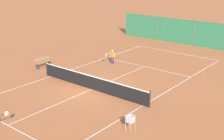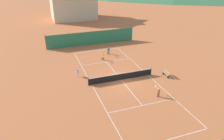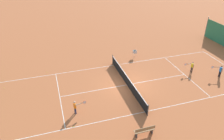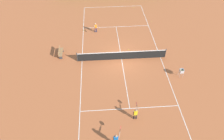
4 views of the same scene
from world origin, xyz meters
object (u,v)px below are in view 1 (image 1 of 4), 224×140
at_px(tennis_net, 92,82).
at_px(tennis_ball_far_corner, 203,75).
at_px(tennis_ball_alley_right, 102,59).
at_px(ball_hopper, 130,120).
at_px(tennis_ball_near_corner, 203,59).
at_px(tennis_ball_mid_court, 117,85).
at_px(courtside_bench, 43,62).
at_px(player_near_service, 112,56).

height_order(tennis_net, tennis_ball_far_corner, tennis_net).
height_order(tennis_ball_alley_right, ball_hopper, ball_hopper).
relative_size(tennis_net, ball_hopper, 10.31).
xyz_separation_m(tennis_ball_far_corner, ball_hopper, (-0.63, 10.23, 0.62)).
relative_size(tennis_ball_far_corner, tennis_ball_alley_right, 1.00).
relative_size(tennis_ball_near_corner, tennis_ball_mid_court, 1.00).
bearing_deg(tennis_ball_near_corner, tennis_ball_far_corner, 113.23).
relative_size(ball_hopper, courtside_bench, 0.59).
distance_m(tennis_ball_near_corner, ball_hopper, 14.46).
relative_size(player_near_service, tennis_ball_alley_right, 18.05).
height_order(tennis_net, tennis_ball_near_corner, tennis_net).
bearing_deg(tennis_net, tennis_ball_far_corner, -122.77).
height_order(player_near_service, tennis_ball_near_corner, player_near_service).
relative_size(tennis_net, tennis_ball_far_corner, 139.09).
distance_m(ball_hopper, courtside_bench, 12.34).
height_order(tennis_ball_near_corner, ball_hopper, ball_hopper).
xyz_separation_m(ball_hopper, courtside_bench, (11.65, -4.09, -0.21)).
distance_m(player_near_service, tennis_ball_near_corner, 8.13).
distance_m(tennis_ball_far_corner, ball_hopper, 10.27).
height_order(tennis_ball_far_corner, ball_hopper, ball_hopper).
height_order(player_near_service, courtside_bench, player_near_service).
xyz_separation_m(tennis_ball_mid_court, ball_hopper, (-4.37, 4.54, 0.62)).
bearing_deg(tennis_ball_alley_right, courtside_bench, 63.89).
height_order(tennis_ball_far_corner, tennis_ball_near_corner, same).
relative_size(player_near_service, courtside_bench, 0.79).
distance_m(tennis_net, tennis_ball_alley_right, 7.08).
xyz_separation_m(tennis_net, tennis_ball_far_corner, (-4.67, -7.26, -0.47)).
height_order(tennis_ball_near_corner, tennis_ball_alley_right, same).
xyz_separation_m(tennis_ball_near_corner, ball_hopper, (-2.35, 14.25, 0.62)).
height_order(ball_hopper, courtside_bench, ball_hopper).
distance_m(tennis_net, player_near_service, 5.94).
xyz_separation_m(tennis_net, tennis_ball_mid_court, (-0.93, -1.56, -0.47)).
distance_m(tennis_ball_far_corner, courtside_bench, 12.62).
distance_m(tennis_ball_mid_court, courtside_bench, 7.30).
bearing_deg(ball_hopper, tennis_net, -29.28).
bearing_deg(tennis_ball_far_corner, tennis_ball_near_corner, -66.77).
xyz_separation_m(tennis_net, courtside_bench, (6.34, -1.12, -0.05)).
bearing_deg(tennis_ball_far_corner, courtside_bench, 29.15).
xyz_separation_m(player_near_service, tennis_ball_near_corner, (-5.52, -5.93, -0.66)).
bearing_deg(tennis_ball_far_corner, tennis_ball_alley_right, 9.54).
height_order(tennis_net, tennis_ball_alley_right, tennis_net).
bearing_deg(tennis_ball_mid_court, player_near_service, -47.20).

